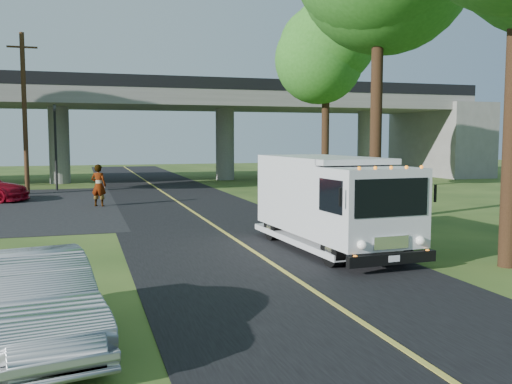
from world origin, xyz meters
name	(u,v)px	position (x,y,z in m)	size (l,w,h in m)	color
ground	(318,295)	(0.00, 0.00, 0.00)	(120.00, 120.00, 0.00)	#2B4719
road	(211,224)	(0.00, 10.00, 0.01)	(7.00, 90.00, 0.02)	black
lane_line	(211,223)	(0.00, 10.00, 0.03)	(0.12, 90.00, 0.01)	gold
overpass	(145,119)	(0.00, 32.00, 4.56)	(54.00, 10.00, 7.30)	slate
traffic_signal	(55,138)	(-6.00, 26.00, 3.20)	(0.18, 0.22, 5.20)	black
utility_pole	(25,113)	(-7.50, 24.00, 4.59)	(1.60, 0.26, 9.00)	#472D19
tree_right_far	(331,48)	(9.21, 19.84, 8.30)	(5.77, 5.67, 10.99)	#382314
step_van	(331,200)	(2.20, 4.24, 1.44)	(2.68, 6.43, 2.65)	silver
silver_sedan	(37,301)	(-5.25, -1.36, 0.71)	(1.49, 4.28, 1.41)	#94989C
pedestrian	(99,185)	(-3.80, 16.91, 0.99)	(0.72, 0.47, 1.98)	gray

